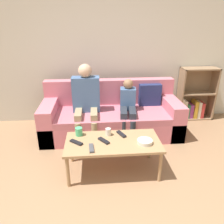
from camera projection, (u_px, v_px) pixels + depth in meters
wall_back at (105, 48)px, 3.75m from camera, size 12.00×0.06×2.60m
couch at (112, 117)px, 3.58m from camera, size 2.17×0.87×0.82m
bookshelf at (193, 99)px, 4.10m from camera, size 0.65×0.28×0.96m
coffee_table at (113, 144)px, 2.59m from camera, size 1.12×0.56×0.42m
person_adult at (86, 97)px, 3.33m from camera, size 0.42×0.61×1.14m
person_child at (128, 106)px, 3.39m from camera, size 0.31×0.63×0.90m
cup_near at (79, 132)px, 2.69m from camera, size 0.09×0.09×0.10m
cup_far at (108, 132)px, 2.69m from camera, size 0.07×0.07×0.09m
tv_remote_0 at (91, 148)px, 2.41m from camera, size 0.06×0.17×0.02m
tv_remote_1 at (76, 142)px, 2.53m from camera, size 0.16×0.15×0.02m
tv_remote_2 at (121, 134)px, 2.71m from camera, size 0.11×0.17×0.02m
tv_remote_3 at (104, 141)px, 2.56m from camera, size 0.14×0.17×0.02m
snack_bowl at (145, 142)px, 2.52m from camera, size 0.18×0.18×0.05m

